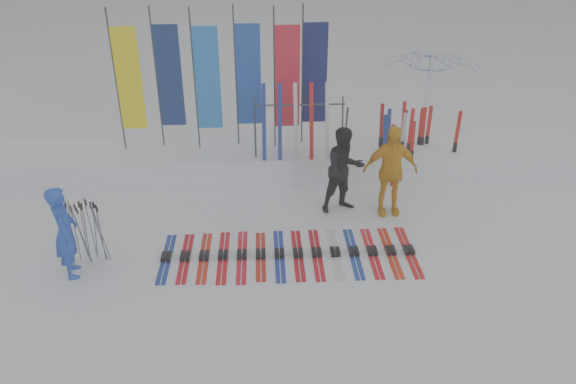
{
  "coord_description": "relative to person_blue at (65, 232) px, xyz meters",
  "views": [
    {
      "loc": [
        -0.26,
        -7.54,
        5.87
      ],
      "look_at": [
        0.2,
        1.6,
        1.0
      ],
      "focal_mm": 35.0,
      "sensor_mm": 36.0,
      "label": 1
    }
  ],
  "objects": [
    {
      "name": "ground",
      "position": [
        3.6,
        -0.64,
        -0.84
      ],
      "size": [
        120.0,
        120.0,
        0.0
      ],
      "primitive_type": "plane",
      "color": "white",
      "rests_on": "ground"
    },
    {
      "name": "snow_bank",
      "position": [
        3.6,
        3.96,
        -0.54
      ],
      "size": [
        14.0,
        1.6,
        0.6
      ],
      "primitive_type": "cube",
      "color": "white",
      "rests_on": "ground"
    },
    {
      "name": "person_blue",
      "position": [
        0.0,
        0.0,
        0.0
      ],
      "size": [
        0.57,
        0.71,
        1.69
      ],
      "primitive_type": "imported",
      "rotation": [
        0.0,
        0.0,
        1.87
      ],
      "color": "blue",
      "rests_on": "ground"
    },
    {
      "name": "person_black",
      "position": [
        5.0,
        2.01,
        0.06
      ],
      "size": [
        1.06,
        0.95,
        1.82
      ],
      "primitive_type": "imported",
      "rotation": [
        0.0,
        0.0,
        0.34
      ],
      "color": "black",
      "rests_on": "ground"
    },
    {
      "name": "person_yellow",
      "position": [
        5.91,
        1.86,
        0.11
      ],
      "size": [
        1.13,
        0.49,
        1.91
      ],
      "primitive_type": "imported",
      "rotation": [
        0.0,
        0.0,
        0.02
      ],
      "color": "#EFA70F",
      "rests_on": "ground"
    },
    {
      "name": "tent_canopy",
      "position": [
        7.7,
        5.71,
        0.35
      ],
      "size": [
        3.48,
        3.5,
        2.4
      ],
      "primitive_type": "imported",
      "rotation": [
        0.0,
        0.0,
        0.42
      ],
      "color": "white",
      "rests_on": "ground"
    },
    {
      "name": "ski_row",
      "position": [
        3.8,
        0.36,
        -0.81
      ],
      "size": [
        4.63,
        1.7,
        0.07
      ],
      "color": "navy",
      "rests_on": "ground"
    },
    {
      "name": "pole_cluster",
      "position": [
        0.2,
        0.39,
        -0.25
      ],
      "size": [
        0.68,
        0.46,
        1.26
      ],
      "color": "#595B60",
      "rests_on": "ground"
    },
    {
      "name": "feather_flags",
      "position": [
        2.55,
        4.16,
        1.4
      ],
      "size": [
        4.73,
        0.31,
        3.2
      ],
      "color": "#383A3F",
      "rests_on": "ground"
    },
    {
      "name": "ski_rack",
      "position": [
        4.2,
        3.56,
        0.54
      ],
      "size": [
        2.04,
        0.8,
        1.23
      ],
      "color": "#383A3F",
      "rests_on": "ground"
    },
    {
      "name": "upright_skis",
      "position": [
        6.71,
        3.71,
        -0.07
      ],
      "size": [
        1.75,
        1.06,
        1.68
      ],
      "color": "red",
      "rests_on": "ground"
    }
  ]
}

